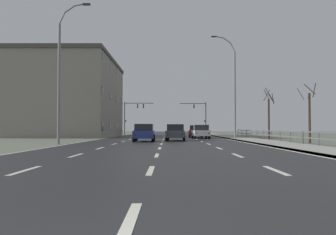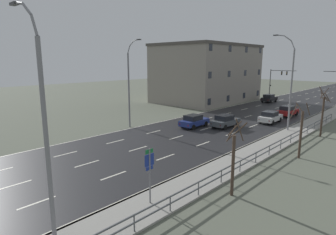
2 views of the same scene
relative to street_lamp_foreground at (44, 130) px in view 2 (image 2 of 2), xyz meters
The scene contains 17 objects.
ground_plane 42.48m from the street_lamp_foreground, 100.18° to the left, with size 160.00×160.00×0.12m.
road_asphalt_strip 54.25m from the street_lamp_foreground, 97.93° to the left, with size 14.00×120.00×0.03m.
guardrail 19.82m from the street_lamp_foreground, 82.87° to the left, with size 0.07×37.79×1.00m.
street_lamp_foreground is the anchor object (origin of this frame).
street_lamp_midground 28.27m from the street_lamp_foreground, 90.03° to the left, with size 2.60×0.24×11.09m.
street_lamp_left_bank 22.58m from the street_lamp_foreground, 131.31° to the left, with size 2.39×0.24×10.54m.
highway_sign 6.13m from the street_lamp_foreground, 79.82° to the left, with size 0.09×0.68×3.32m.
traffic_signal_left 60.40m from the street_lamp_foreground, 103.36° to the left, with size 5.69×0.36×6.28m.
car_near_left 24.42m from the street_lamp_foreground, 112.20° to the left, with size 1.86×4.11×1.57m.
car_far_left 37.91m from the street_lamp_foreground, 95.02° to the left, with size 1.98×4.18×1.57m.
car_far_right 51.56m from the street_lamp_foreground, 103.05° to the left, with size 1.87×4.12×1.57m.
car_near_right 31.64m from the street_lamp_foreground, 95.91° to the left, with size 1.91×4.14×1.57m.
car_distant 25.99m from the street_lamp_foreground, 104.07° to the left, with size 2.00×4.19×1.57m.
brick_building 48.30m from the street_lamp_foreground, 116.97° to the left, with size 14.04×20.81×11.35m.
bare_tree_near 10.59m from the street_lamp_foreground, 68.48° to the left, with size 1.18×1.21×4.90m.
bare_tree_mid 19.93m from the street_lamp_foreground, 77.15° to the left, with size 1.22×1.46×4.80m.
bare_tree_far 28.48m from the street_lamp_foreground, 82.50° to the left, with size 1.15×1.17×5.44m.
Camera 2 is at (19.23, 1.56, 8.02)m, focal length 30.21 mm.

